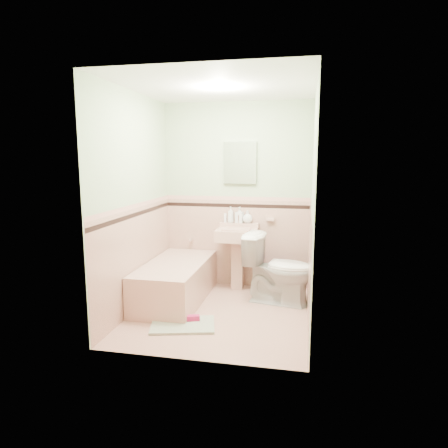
% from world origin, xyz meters
% --- Properties ---
extents(floor, '(2.20, 2.20, 0.00)m').
position_xyz_m(floor, '(0.00, 0.00, 0.00)').
color(floor, tan).
rests_on(floor, ground).
extents(ceiling, '(2.20, 2.20, 0.00)m').
position_xyz_m(ceiling, '(0.00, 0.00, 2.50)').
color(ceiling, white).
rests_on(ceiling, ground).
extents(wall_back, '(2.50, 0.00, 2.50)m').
position_xyz_m(wall_back, '(0.00, 1.10, 1.25)').
color(wall_back, beige).
rests_on(wall_back, ground).
extents(wall_front, '(2.50, 0.00, 2.50)m').
position_xyz_m(wall_front, '(0.00, -1.10, 1.25)').
color(wall_front, beige).
rests_on(wall_front, ground).
extents(wall_left, '(0.00, 2.50, 2.50)m').
position_xyz_m(wall_left, '(-1.00, 0.00, 1.25)').
color(wall_left, beige).
rests_on(wall_left, ground).
extents(wall_right, '(0.00, 2.50, 2.50)m').
position_xyz_m(wall_right, '(1.00, 0.00, 1.25)').
color(wall_right, beige).
rests_on(wall_right, ground).
extents(wainscot_back, '(2.00, 0.00, 2.00)m').
position_xyz_m(wainscot_back, '(0.00, 1.09, 0.60)').
color(wainscot_back, '#D09F8B').
rests_on(wainscot_back, ground).
extents(wainscot_front, '(2.00, 0.00, 2.00)m').
position_xyz_m(wainscot_front, '(0.00, -1.09, 0.60)').
color(wainscot_front, '#D09F8B').
rests_on(wainscot_front, ground).
extents(wainscot_left, '(0.00, 2.20, 2.20)m').
position_xyz_m(wainscot_left, '(-0.99, 0.00, 0.60)').
color(wainscot_left, '#D09F8B').
rests_on(wainscot_left, ground).
extents(wainscot_right, '(0.00, 2.20, 2.20)m').
position_xyz_m(wainscot_right, '(0.99, 0.00, 0.60)').
color(wainscot_right, '#D09F8B').
rests_on(wainscot_right, ground).
extents(accent_back, '(2.00, 0.00, 2.00)m').
position_xyz_m(accent_back, '(0.00, 1.08, 1.12)').
color(accent_back, black).
rests_on(accent_back, ground).
extents(accent_front, '(2.00, 0.00, 2.00)m').
position_xyz_m(accent_front, '(0.00, -1.08, 1.12)').
color(accent_front, black).
rests_on(accent_front, ground).
extents(accent_left, '(0.00, 2.20, 2.20)m').
position_xyz_m(accent_left, '(-0.98, 0.00, 1.12)').
color(accent_left, black).
rests_on(accent_left, ground).
extents(accent_right, '(0.00, 2.20, 2.20)m').
position_xyz_m(accent_right, '(0.98, 0.00, 1.12)').
color(accent_right, black).
rests_on(accent_right, ground).
extents(cap_back, '(2.00, 0.00, 2.00)m').
position_xyz_m(cap_back, '(0.00, 1.08, 1.22)').
color(cap_back, tan).
rests_on(cap_back, ground).
extents(cap_front, '(2.00, 0.00, 2.00)m').
position_xyz_m(cap_front, '(0.00, -1.08, 1.22)').
color(cap_front, tan).
rests_on(cap_front, ground).
extents(cap_left, '(0.00, 2.20, 2.20)m').
position_xyz_m(cap_left, '(-0.98, 0.00, 1.22)').
color(cap_left, tan).
rests_on(cap_left, ground).
extents(cap_right, '(0.00, 2.20, 2.20)m').
position_xyz_m(cap_right, '(0.98, 0.00, 1.22)').
color(cap_right, tan).
rests_on(cap_right, ground).
extents(bathtub, '(0.70, 1.50, 0.45)m').
position_xyz_m(bathtub, '(-0.63, 0.33, 0.23)').
color(bathtub, tan).
rests_on(bathtub, floor).
extents(tub_faucet, '(0.04, 0.12, 0.04)m').
position_xyz_m(tub_faucet, '(-0.63, 1.05, 0.63)').
color(tub_faucet, silver).
rests_on(tub_faucet, wall_back).
extents(sink, '(0.53, 0.48, 0.83)m').
position_xyz_m(sink, '(0.05, 0.86, 0.42)').
color(sink, tan).
rests_on(sink, floor).
extents(sink_faucet, '(0.02, 0.02, 0.10)m').
position_xyz_m(sink_faucet, '(0.05, 1.00, 0.95)').
color(sink_faucet, silver).
rests_on(sink_faucet, sink).
extents(medicine_cabinet, '(0.44, 0.04, 0.55)m').
position_xyz_m(medicine_cabinet, '(0.05, 1.07, 1.70)').
color(medicine_cabinet, white).
rests_on(medicine_cabinet, wall_back).
extents(soap_dish, '(0.11, 0.07, 0.04)m').
position_xyz_m(soap_dish, '(0.47, 1.06, 0.95)').
color(soap_dish, tan).
rests_on(soap_dish, wall_back).
extents(soap_bottle_left, '(0.11, 0.11, 0.22)m').
position_xyz_m(soap_bottle_left, '(-0.07, 1.04, 1.00)').
color(soap_bottle_left, '#B2B2B2').
rests_on(soap_bottle_left, sink).
extents(soap_bottle_mid, '(0.11, 0.11, 0.22)m').
position_xyz_m(soap_bottle_mid, '(0.05, 1.04, 1.00)').
color(soap_bottle_mid, '#B2B2B2').
rests_on(soap_bottle_mid, sink).
extents(soap_bottle_right, '(0.15, 0.15, 0.17)m').
position_xyz_m(soap_bottle_right, '(0.16, 1.04, 0.98)').
color(soap_bottle_right, '#B2B2B2').
rests_on(soap_bottle_right, sink).
extents(tube, '(0.05, 0.05, 0.12)m').
position_xyz_m(tube, '(-0.15, 1.04, 0.95)').
color(tube, white).
rests_on(tube, sink).
extents(toilet, '(0.91, 0.61, 0.85)m').
position_xyz_m(toilet, '(0.64, 0.50, 0.43)').
color(toilet, white).
rests_on(toilet, floor).
extents(bucket, '(0.27, 0.27, 0.25)m').
position_xyz_m(bucket, '(0.55, 0.98, 0.13)').
color(bucket, '#0612BC').
rests_on(bucket, floor).
extents(bath_mat, '(0.75, 0.59, 0.03)m').
position_xyz_m(bath_mat, '(-0.31, -0.43, 0.01)').
color(bath_mat, gray).
rests_on(bath_mat, floor).
extents(shoe, '(0.15, 0.11, 0.06)m').
position_xyz_m(shoe, '(-0.22, -0.32, 0.05)').
color(shoe, '#BF1E59').
rests_on(shoe, bath_mat).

